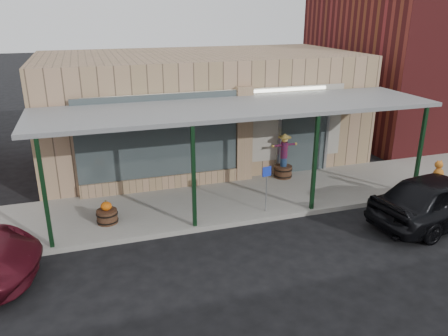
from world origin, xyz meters
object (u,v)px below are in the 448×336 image
object	(u,v)px
barrel_scarecrow	(283,163)
parked_sedan	(441,199)
handicap_sign	(266,183)
barrel_pumpkin	(107,215)

from	to	relation	value
barrel_scarecrow	parked_sedan	world-z (taller)	barrel_scarecrow
handicap_sign	parked_sedan	bearing A→B (deg)	-35.11
barrel_scarecrow	barrel_pumpkin	bearing A→B (deg)	-142.21
handicap_sign	parked_sedan	xyz separation A→B (m)	(4.52, -1.92, -0.30)
barrel_scarecrow	handicap_sign	xyz separation A→B (m)	(-1.68, -2.40, 0.36)
barrel_scarecrow	handicap_sign	size ratio (longest dim) A/B	1.15
barrel_scarecrow	parked_sedan	bearing A→B (deg)	-34.47
barrel_pumpkin	handicap_sign	xyz separation A→B (m)	(4.50, -0.68, 0.66)
barrel_scarecrow	barrel_pumpkin	xyz separation A→B (m)	(-6.18, -1.72, -0.30)
barrel_scarecrow	parked_sedan	distance (m)	5.17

